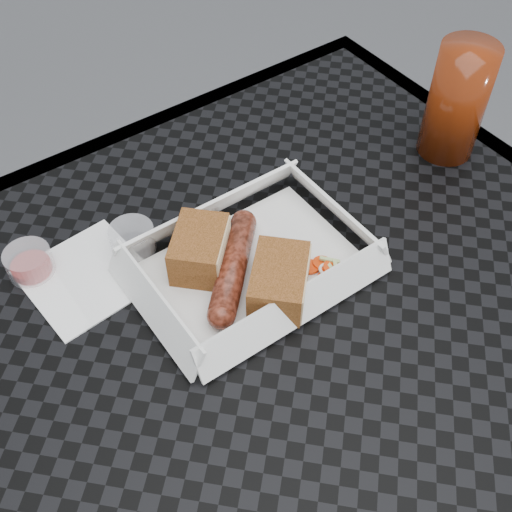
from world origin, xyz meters
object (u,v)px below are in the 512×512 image
Objects in this scene: food_tray at (251,267)px; bratwurst at (233,266)px; drink_glass at (457,101)px; patio_table at (299,373)px.

bratwurst is (-0.02, 0.00, 0.02)m from food_tray.
drink_glass is at bearing 3.10° from bratwurst.
patio_table is 0.13m from food_tray.
bratwurst is at bearing 179.53° from food_tray.
patio_table is at bearing -81.31° from bratwurst.
food_tray is at bearing 86.00° from patio_table.
food_tray is (0.01, 0.10, 0.08)m from patio_table.
drink_glass is at bearing 3.35° from food_tray.
food_tray is 0.03m from bratwurst.
food_tray is at bearing -176.65° from drink_glass.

